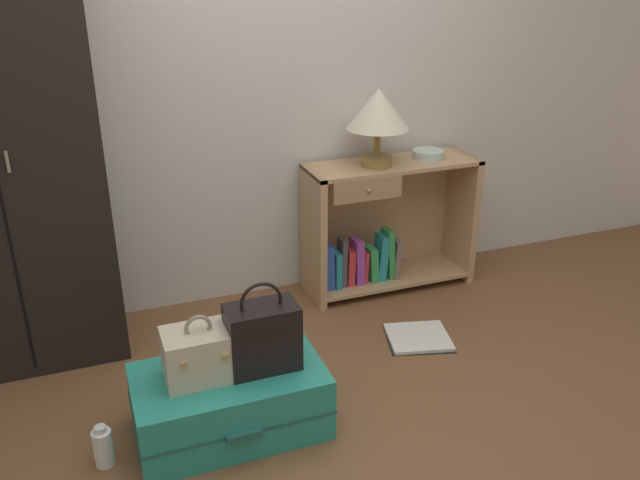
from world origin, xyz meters
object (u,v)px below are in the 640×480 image
object	(u,v)px
bottle	(103,447)
train_case	(200,354)
bookshelf	(382,228)
open_book_on_floor	(418,338)
bowl	(428,154)
table_lamp	(378,112)
suitcase_large	(230,401)
handbag	(262,336)

from	to	relation	value
bottle	train_case	bearing A→B (deg)	5.33
bookshelf	open_book_on_floor	bearing A→B (deg)	-97.40
train_case	open_book_on_floor	xyz separation A→B (m)	(1.16, 0.33, -0.38)
train_case	open_book_on_floor	size ratio (longest dim) A/B	0.72
bowl	open_book_on_floor	xyz separation A→B (m)	(-0.34, -0.61, -0.77)
table_lamp	suitcase_large	size ratio (longest dim) A/B	0.54
handbag	open_book_on_floor	distance (m)	1.06
train_case	bottle	size ratio (longest dim) A/B	1.61
bowl	bottle	size ratio (longest dim) A/B	1.00
bowl	train_case	bearing A→B (deg)	-147.84
train_case	bottle	xyz separation A→B (m)	(-0.40, -0.04, -0.30)
bowl	handbag	bearing A→B (deg)	-142.48
bowl	suitcase_large	xyz separation A→B (m)	(-1.40, -0.96, -0.64)
bookshelf	open_book_on_floor	size ratio (longest dim) A/B	2.49
bookshelf	handbag	bearing A→B (deg)	-135.55
handbag	bottle	size ratio (longest dim) A/B	2.16
bowl	table_lamp	bearing A→B (deg)	-175.85
handbag	bookshelf	bearing A→B (deg)	44.45
bookshelf	bowl	size ratio (longest dim) A/B	5.54
train_case	open_book_on_floor	distance (m)	1.26
open_book_on_floor	train_case	bearing A→B (deg)	-164.09
bowl	suitcase_large	bearing A→B (deg)	-145.68
handbag	bottle	xyz separation A→B (m)	(-0.65, -0.02, -0.34)
bookshelf	table_lamp	bearing A→B (deg)	-152.49
handbag	bowl	bearing A→B (deg)	37.52
bottle	table_lamp	bearing A→B (deg)	31.29
suitcase_large	table_lamp	bearing A→B (deg)	41.02
bookshelf	handbag	distance (m)	1.40
suitcase_large	bottle	bearing A→B (deg)	-177.02
train_case	handbag	size ratio (longest dim) A/B	0.75
bookshelf	open_book_on_floor	xyz separation A→B (m)	(-0.08, -0.63, -0.35)
bottle	handbag	bearing A→B (deg)	1.56
suitcase_large	handbag	size ratio (longest dim) A/B	2.01
table_lamp	train_case	distance (m)	1.63
table_lamp	handbag	size ratio (longest dim) A/B	1.09
bowl	bottle	distance (m)	2.25
table_lamp	bowl	size ratio (longest dim) A/B	2.36
bookshelf	handbag	xyz separation A→B (m)	(-1.00, -0.98, 0.06)
table_lamp	bottle	distance (m)	2.08
bowl	suitcase_large	distance (m)	1.81
handbag	suitcase_large	bearing A→B (deg)	176.57
open_book_on_floor	handbag	bearing A→B (deg)	-159.01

